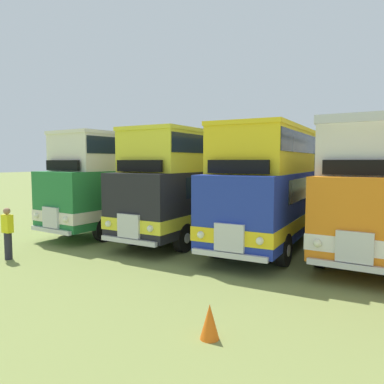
{
  "coord_description": "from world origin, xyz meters",
  "views": [
    {
      "loc": [
        -0.72,
        -14.99,
        3.27
      ],
      "look_at": [
        -9.84,
        0.48,
        1.75
      ],
      "focal_mm": 34.42,
      "sensor_mm": 36.0,
      "label": 1
    }
  ],
  "objects_px": {
    "bus_first_in_row": "(143,177)",
    "cone_mid_row": "(210,321)",
    "bus_third_in_row": "(282,180)",
    "marshal_person": "(8,233)",
    "bus_fourth_in_row": "(376,185)",
    "bus_second_in_row": "(208,178)"
  },
  "relations": [
    {
      "from": "bus_first_in_row",
      "to": "bus_second_in_row",
      "type": "bearing_deg",
      "value": 6.58
    },
    {
      "from": "bus_first_in_row",
      "to": "cone_mid_row",
      "type": "relative_size",
      "value": 16.42
    },
    {
      "from": "bus_first_in_row",
      "to": "cone_mid_row",
      "type": "bearing_deg",
      "value": -46.49
    },
    {
      "from": "bus_second_in_row",
      "to": "marshal_person",
      "type": "xyz_separation_m",
      "value": [
        -3.34,
        -7.87,
        -1.59
      ]
    },
    {
      "from": "bus_third_in_row",
      "to": "marshal_person",
      "type": "height_order",
      "value": "bus_third_in_row"
    },
    {
      "from": "bus_fourth_in_row",
      "to": "marshal_person",
      "type": "height_order",
      "value": "bus_fourth_in_row"
    },
    {
      "from": "bus_fourth_in_row",
      "to": "bus_first_in_row",
      "type": "bearing_deg",
      "value": -175.87
    },
    {
      "from": "bus_first_in_row",
      "to": "bus_second_in_row",
      "type": "xyz_separation_m",
      "value": [
        3.49,
        0.4,
        0.0
      ]
    },
    {
      "from": "bus_third_in_row",
      "to": "bus_first_in_row",
      "type": "bearing_deg",
      "value": -176.81
    },
    {
      "from": "bus_second_in_row",
      "to": "bus_third_in_row",
      "type": "height_order",
      "value": "same"
    },
    {
      "from": "bus_third_in_row",
      "to": "bus_fourth_in_row",
      "type": "height_order",
      "value": "bus_fourth_in_row"
    },
    {
      "from": "bus_second_in_row",
      "to": "marshal_person",
      "type": "relative_size",
      "value": 6.56
    },
    {
      "from": "bus_third_in_row",
      "to": "marshal_person",
      "type": "relative_size",
      "value": 6.59
    },
    {
      "from": "bus_first_in_row",
      "to": "bus_third_in_row",
      "type": "relative_size",
      "value": 0.95
    },
    {
      "from": "bus_third_in_row",
      "to": "marshal_person",
      "type": "xyz_separation_m",
      "value": [
        -6.84,
        -7.86,
        -1.59
      ]
    },
    {
      "from": "bus_second_in_row",
      "to": "cone_mid_row",
      "type": "xyz_separation_m",
      "value": [
        4.99,
        -9.34,
        -2.15
      ]
    },
    {
      "from": "bus_second_in_row",
      "to": "bus_third_in_row",
      "type": "relative_size",
      "value": 1.0
    },
    {
      "from": "bus_fourth_in_row",
      "to": "marshal_person",
      "type": "xyz_separation_m",
      "value": [
        -10.34,
        -8.23,
        -1.47
      ]
    },
    {
      "from": "bus_fourth_in_row",
      "to": "cone_mid_row",
      "type": "bearing_deg",
      "value": -101.68
    },
    {
      "from": "cone_mid_row",
      "to": "marshal_person",
      "type": "bearing_deg",
      "value": 170.0
    },
    {
      "from": "bus_first_in_row",
      "to": "bus_fourth_in_row",
      "type": "relative_size",
      "value": 0.98
    },
    {
      "from": "bus_first_in_row",
      "to": "marshal_person",
      "type": "distance_m",
      "value": 7.64
    }
  ]
}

